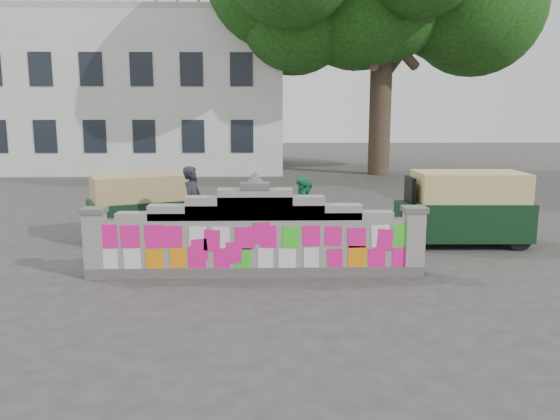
{
  "coord_description": "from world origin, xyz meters",
  "views": [
    {
      "loc": [
        0.23,
        -10.11,
        3.05
      ],
      "look_at": [
        0.49,
        1.0,
        1.1
      ],
      "focal_mm": 35.0,
      "sensor_mm": 36.0,
      "label": 1
    }
  ],
  "objects_px": {
    "pedestrian": "(304,215)",
    "rickshaw_left": "(144,205)",
    "rickshaw_right": "(464,207)",
    "cyclist_bike": "(194,230)",
    "cyclist_rider": "(193,215)"
  },
  "relations": [
    {
      "from": "cyclist_bike",
      "to": "cyclist_rider",
      "type": "relative_size",
      "value": 1.12
    },
    {
      "from": "cyclist_bike",
      "to": "rickshaw_left",
      "type": "xyz_separation_m",
      "value": [
        -1.39,
        1.4,
        0.33
      ]
    },
    {
      "from": "cyclist_bike",
      "to": "rickshaw_left",
      "type": "height_order",
      "value": "rickshaw_left"
    },
    {
      "from": "rickshaw_right",
      "to": "cyclist_bike",
      "type": "bearing_deg",
      "value": 6.65
    },
    {
      "from": "pedestrian",
      "to": "rickshaw_right",
      "type": "distance_m",
      "value": 3.87
    },
    {
      "from": "pedestrian",
      "to": "rickshaw_left",
      "type": "bearing_deg",
      "value": -154.05
    },
    {
      "from": "rickshaw_left",
      "to": "rickshaw_right",
      "type": "xyz_separation_m",
      "value": [
        7.71,
        -0.83,
        0.07
      ]
    },
    {
      "from": "cyclist_bike",
      "to": "rickshaw_right",
      "type": "height_order",
      "value": "rickshaw_right"
    },
    {
      "from": "cyclist_bike",
      "to": "rickshaw_right",
      "type": "relative_size",
      "value": 0.6
    },
    {
      "from": "cyclist_rider",
      "to": "rickshaw_right",
      "type": "relative_size",
      "value": 0.53
    },
    {
      "from": "rickshaw_left",
      "to": "cyclist_bike",
      "type": "bearing_deg",
      "value": -68.75
    },
    {
      "from": "cyclist_bike",
      "to": "cyclist_rider",
      "type": "height_order",
      "value": "cyclist_rider"
    },
    {
      "from": "cyclist_rider",
      "to": "pedestrian",
      "type": "relative_size",
      "value": 0.99
    },
    {
      "from": "cyclist_bike",
      "to": "pedestrian",
      "type": "xyz_separation_m",
      "value": [
        2.49,
        -0.04,
        0.35
      ]
    },
    {
      "from": "pedestrian",
      "to": "rickshaw_right",
      "type": "relative_size",
      "value": 0.54
    }
  ]
}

